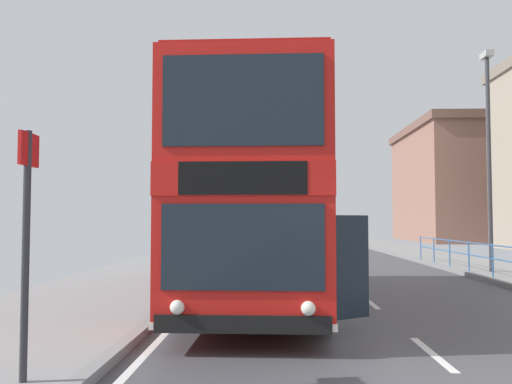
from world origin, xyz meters
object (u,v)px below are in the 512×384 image
at_px(bus_stop_sign_near, 26,226).
at_px(background_building_02, 476,183).
at_px(street_lamp_far_side, 489,143).
at_px(double_decker_bus_main, 260,200).

xyz_separation_m(bus_stop_sign_near, background_building_02, (21.48, 45.43, 3.58)).
bearing_deg(street_lamp_far_side, background_building_02, 70.53).
height_order(double_decker_bus_main, background_building_02, background_building_02).
distance_m(double_decker_bus_main, street_lamp_far_side, 9.99).
height_order(bus_stop_sign_near, background_building_02, background_building_02).
bearing_deg(bus_stop_sign_near, street_lamp_far_side, 52.26).
distance_m(double_decker_bus_main, bus_stop_sign_near, 7.19).
bearing_deg(background_building_02, double_decker_bus_main, -116.32).
bearing_deg(double_decker_bus_main, bus_stop_sign_near, -109.13).
relative_size(double_decker_bus_main, street_lamp_far_side, 1.41).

